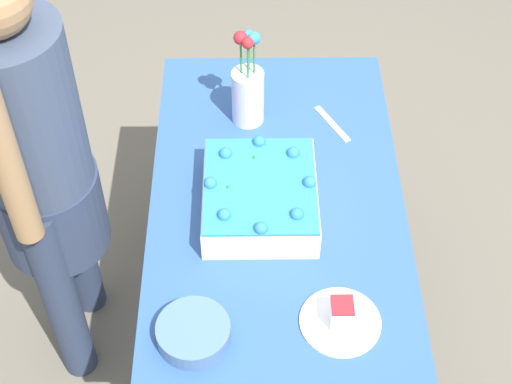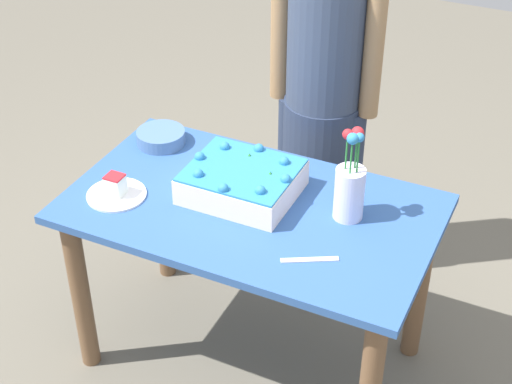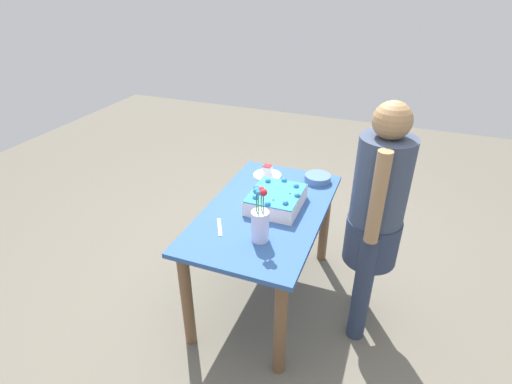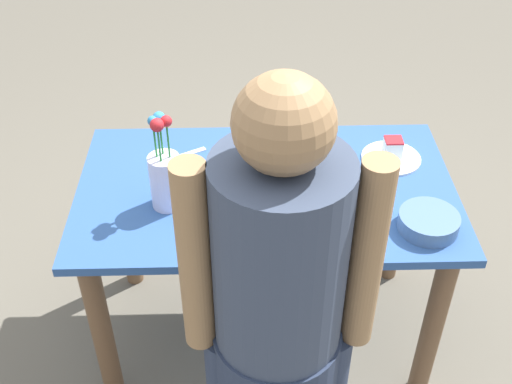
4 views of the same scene
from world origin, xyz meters
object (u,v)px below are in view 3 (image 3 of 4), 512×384
(sheet_cake, at_px, (276,199))
(fruit_bowl, at_px, (318,178))
(person_standing, at_px, (376,211))
(cake_knife, at_px, (220,227))
(flower_vase, at_px, (260,223))
(serving_plate_with_slice, at_px, (267,173))

(sheet_cake, height_order, fruit_bowl, sheet_cake)
(fruit_bowl, bearing_deg, person_standing, 42.82)
(sheet_cake, relative_size, cake_knife, 2.03)
(cake_knife, height_order, flower_vase, flower_vase)
(cake_knife, distance_m, person_standing, 0.91)
(cake_knife, bearing_deg, serving_plate_with_slice, -31.42)
(sheet_cake, bearing_deg, fruit_bowl, 158.32)
(sheet_cake, distance_m, person_standing, 0.62)
(cake_knife, relative_size, fruit_bowl, 0.98)
(sheet_cake, height_order, person_standing, person_standing)
(serving_plate_with_slice, xyz_separation_m, cake_knife, (0.73, -0.04, -0.02))
(sheet_cake, xyz_separation_m, flower_vase, (0.37, 0.03, 0.06))
(serving_plate_with_slice, bearing_deg, fruit_bowl, 96.35)
(serving_plate_with_slice, relative_size, fruit_bowl, 1.12)
(fruit_bowl, distance_m, person_standing, 0.66)
(flower_vase, height_order, person_standing, person_standing)
(sheet_cake, xyz_separation_m, serving_plate_with_slice, (-0.39, -0.20, -0.03))
(cake_knife, bearing_deg, sheet_cake, -62.49)
(serving_plate_with_slice, xyz_separation_m, flower_vase, (0.76, 0.23, 0.09))
(person_standing, bearing_deg, serving_plate_with_slice, -28.46)
(sheet_cake, relative_size, fruit_bowl, 1.99)
(fruit_bowl, bearing_deg, flower_vase, -9.76)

